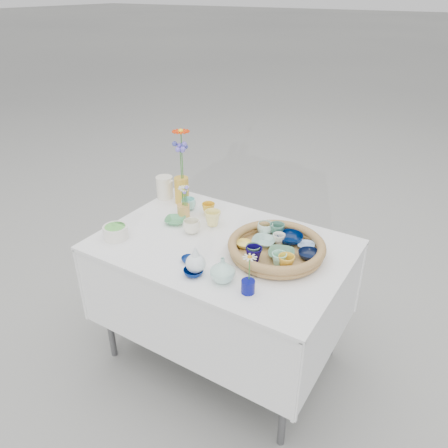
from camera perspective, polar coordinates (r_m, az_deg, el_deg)
The scene contains 34 objects.
ground at distance 2.70m, azimuth -0.23°, elevation -16.56°, with size 80.00×80.00×0.00m, color gray.
display_table at distance 2.70m, azimuth -0.23°, elevation -16.56°, with size 1.26×0.86×0.77m, color white, non-canonical shape.
wicker_tray at distance 2.13m, azimuth 6.86°, elevation -3.15°, with size 0.47×0.47×0.08m, color olive, non-canonical shape.
tray_ceramic_0 at distance 2.22m, azimuth 8.61°, elevation -1.88°, with size 0.13×0.13×0.04m, color #00113B.
tray_ceramic_1 at distance 2.11m, azimuth 11.03°, elevation -3.96°, with size 0.10×0.10×0.03m, color black.
tray_ceramic_2 at distance 2.00m, azimuth 8.12°, elevation -5.01°, with size 0.08×0.08×0.07m, color gold.
tray_ceramic_3 at distance 2.10m, azimuth 7.49°, elevation -3.91°, with size 0.12×0.12×0.03m, color #4E815C.
tray_ceramic_4 at distance 2.07m, azimuth 3.82°, elevation -3.63°, with size 0.07×0.07×0.07m, color #629966.
tray_ceramic_5 at distance 2.19m, azimuth 5.21°, elevation -2.29°, with size 0.12×0.12×0.03m, color #8DB7AB.
tray_ceramic_6 at distance 2.26m, azimuth 5.41°, elevation -0.63°, with size 0.08×0.08×0.07m, color silver.
tray_ceramic_7 at distance 2.19m, azimuth 7.17°, elevation -1.99°, with size 0.06×0.06×0.06m, color white.
tray_ceramic_8 at distance 2.19m, azimuth 10.69°, elevation -2.79°, with size 0.08×0.08×0.02m, color #95BBE6.
tray_ceramic_9 at distance 2.04m, azimuth 3.91°, elevation -3.98°, with size 0.08×0.08×0.07m, color #09023A.
tray_ceramic_10 at distance 2.16m, azimuth 2.62°, elevation -2.69°, with size 0.08×0.08×0.03m, color #FDE05F.
tray_ceramic_11 at distance 2.02m, azimuth 7.20°, elevation -4.62°, with size 0.07×0.07×0.07m, color #99ECD0.
tray_ceramic_12 at distance 2.25m, azimuth 6.93°, elevation -0.83°, with size 0.08×0.08×0.07m, color #427360.
loose_ceramic_0 at distance 2.49m, azimuth -2.04°, elevation 1.98°, with size 0.07×0.07×0.07m, color gold.
loose_ceramic_1 at distance 2.37m, azimuth -1.50°, elevation 0.76°, with size 0.09×0.09×0.08m, color #FAEB82.
loose_ceramic_2 at distance 2.42m, azimuth -6.38°, elevation 0.44°, with size 0.11×0.11×0.03m, color #4D9F64.
loose_ceramic_3 at distance 2.31m, azimuth -4.26°, elevation -0.34°, with size 0.09×0.09×0.07m, color white.
loose_ceramic_4 at distance 2.09m, azimuth -4.68°, elevation -4.63°, with size 0.07×0.07×0.02m, color navy.
loose_ceramic_5 at distance 2.56m, azimuth -4.64°, elevation 2.63°, with size 0.08×0.08×0.07m, color #99E8E1.
loose_ceramic_6 at distance 1.99m, azimuth -4.00°, elevation -6.28°, with size 0.09×0.09×0.03m, color #001453.
fluted_bowl at distance 2.33m, azimuth -13.96°, elevation -1.02°, with size 0.13×0.13×0.07m, color white, non-canonical shape.
bud_vase_paleblue at distance 1.98m, azimuth -3.74°, elevation -4.57°, with size 0.09×0.09×0.14m, color white, non-canonical shape.
bud_vase_seafoam at distance 1.93m, azimuth -0.17°, elevation -5.96°, with size 0.11×0.11×0.12m, color #ADDECC.
bud_vase_cobalt at distance 1.88m, azimuth 3.15°, elevation -8.16°, with size 0.06×0.06×0.06m, color #070C69.
single_daisy at distance 1.84m, azimuth 3.33°, elevation -5.79°, with size 0.07×0.07×0.13m, color beige, non-canonical shape.
tall_vase_yellow at distance 2.62m, azimuth -5.55°, elevation 4.42°, with size 0.09×0.09×0.16m, color gold.
gerbera at distance 2.54m, azimuth -5.51°, elevation 8.92°, with size 0.12×0.12×0.30m, color red, non-canonical shape.
hydrangea at distance 2.55m, azimuth -5.67°, elevation 7.91°, with size 0.08×0.08×0.26m, color #3B429A, non-canonical shape.
white_pitcher at distance 2.70m, azimuth -7.76°, elevation 4.77°, with size 0.14×0.10×0.14m, color silver, non-canonical shape.
daisy_cup at distance 2.47m, azimuth -5.31°, elevation 1.70°, with size 0.07×0.07×0.08m, color gold.
daisy_posy at distance 2.42m, azimuth -5.17°, elevation 3.90°, with size 0.08×0.08×0.14m, color white, non-canonical shape.
Camera 1 is at (1.01, -1.61, 1.92)m, focal length 35.00 mm.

